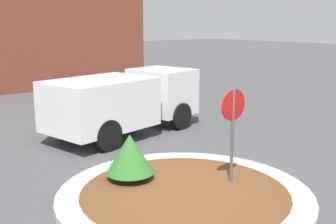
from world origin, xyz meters
name	(u,v)px	position (x,y,z in m)	size (l,w,h in m)	color
ground_plane	(185,199)	(0.00, 0.00, 0.00)	(120.00, 120.00, 0.00)	#474749
traffic_island	(185,195)	(0.00, 0.00, 0.09)	(5.18, 5.18, 0.18)	#BCB7AD
stop_sign	(233,121)	(1.13, -0.22, 1.52)	(0.67, 0.07, 2.21)	#4C4C51
island_shrub	(130,154)	(-0.50, 1.25, 0.76)	(1.05, 1.05, 1.01)	brown
utility_truck	(124,100)	(1.81, 5.07, 1.12)	(5.52, 3.00, 1.95)	white
storefront_building	(3,18)	(2.35, 18.09, 3.78)	(14.56, 6.07, 7.55)	brown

